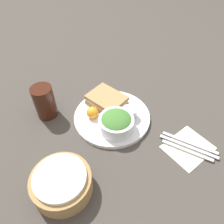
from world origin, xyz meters
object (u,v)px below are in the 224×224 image
drink_glass (45,102)px  knife (188,147)px  dressing_cup (129,113)px  fork (190,143)px  bread_basket (62,183)px  spoon (187,150)px  sandwich (107,100)px  salad_bowl (116,122)px  plate (112,117)px

drink_glass → knife: drink_glass is taller
dressing_cup → fork: (-0.22, -0.09, -0.03)m
bread_basket → spoon: bread_basket is taller
sandwich → bread_basket: size_ratio=0.90×
drink_glass → bread_basket: 0.33m
sandwich → salad_bowl: salad_bowl is taller
bread_basket → plate: bearing=-65.4°
dressing_cup → bread_basket: size_ratio=0.32×
fork → drink_glass: bearing=-167.9°
dressing_cup → drink_glass: 0.33m
fork → spoon: (-0.01, 0.03, 0.00)m
dressing_cup → fork: dressing_cup is taller
sandwich → knife: 0.36m
fork → knife: same height
spoon → bread_basket: bearing=-134.3°
dressing_cup → drink_glass: size_ratio=0.43×
dressing_cup → bread_basket: 0.36m
knife → bread_basket: bearing=-132.7°
plate → spoon: plate is taller
fork → salad_bowl: bearing=-165.3°
salad_bowl → drink_glass: drink_glass is taller
sandwich → fork: sandwich is taller
dressing_cup → spoon: 0.25m
plate → bread_basket: bread_basket is taller
bread_basket → spoon: bearing=-110.3°
dressing_cup → knife: 0.25m
dressing_cup → sandwich: bearing=13.6°
salad_bowl → bread_basket: salad_bowl is taller
dressing_cup → drink_glass: drink_glass is taller
dressing_cup → knife: bearing=-162.1°
fork → bread_basket: bearing=-131.2°
drink_glass → sandwich: bearing=-118.9°
salad_bowl → spoon: salad_bowl is taller
knife → dressing_cup: bearing=173.8°
fork → knife: (-0.01, 0.02, 0.00)m
salad_bowl → fork: size_ratio=0.65×
drink_glass → fork: bearing=-143.8°
knife → fork: bearing=90.0°
plate → salad_bowl: 0.08m
bread_basket → spoon: size_ratio=1.01×
sandwich → fork: size_ratio=0.82×
sandwich → fork: (-0.33, -0.12, -0.03)m
fork → spoon: same height
drink_glass → knife: (-0.46, -0.31, -0.06)m
salad_bowl → dressing_cup: (0.01, -0.08, -0.01)m
dressing_cup → fork: bearing=-157.8°
sandwich → bread_basket: bearing=121.9°
fork → dressing_cup: bearing=178.1°
bread_basket → fork: (-0.13, -0.44, -0.03)m
knife → sandwich: bearing=172.5°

